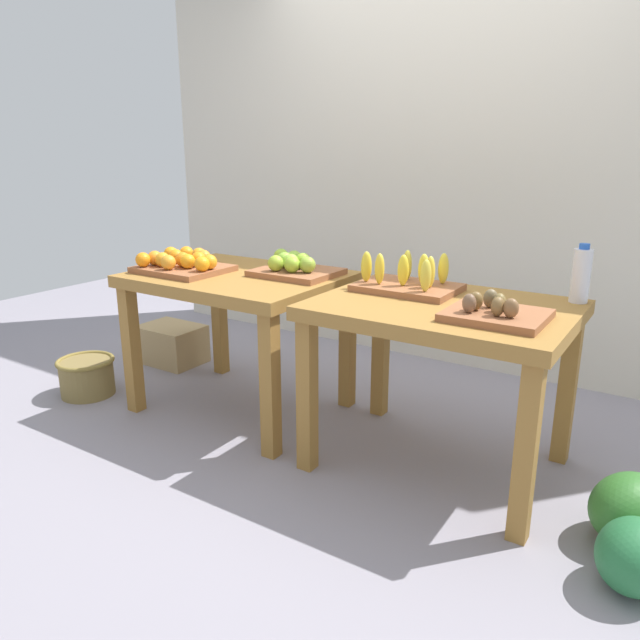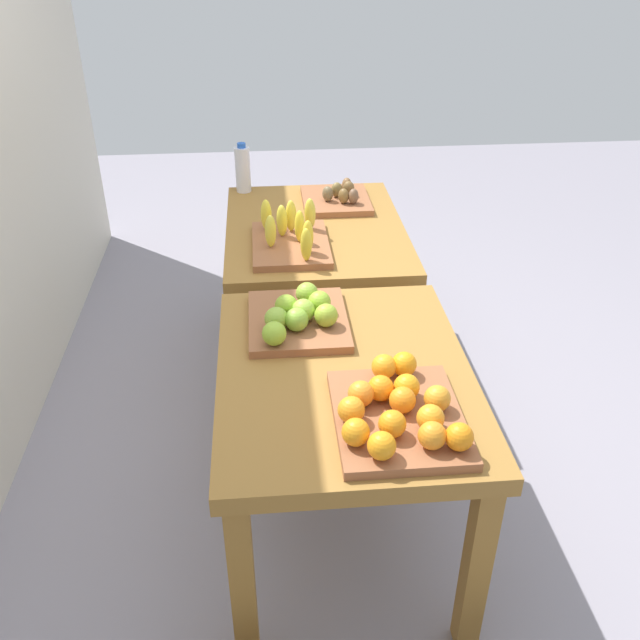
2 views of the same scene
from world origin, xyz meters
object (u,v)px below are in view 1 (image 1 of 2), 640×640
object	(u,v)px
apple_bin	(294,267)
banana_crate	(408,281)
display_table_right	(443,328)
water_bottle	(581,275)
display_table_left	(239,294)
kiwi_bin	(495,312)
cardboard_produce_box	(172,344)
orange_bin	(182,263)
wicker_basket	(87,376)

from	to	relation	value
apple_bin	banana_crate	size ratio (longest dim) A/B	0.95
display_table_right	apple_bin	world-z (taller)	apple_bin
water_bottle	display_table_left	bearing A→B (deg)	-168.52
kiwi_bin	cardboard_produce_box	xyz separation A→B (m)	(-2.23, 0.43, -0.65)
water_bottle	cardboard_produce_box	xyz separation A→B (m)	(-2.44, -0.02, -0.74)
orange_bin	kiwi_bin	bearing A→B (deg)	-0.48
banana_crate	cardboard_produce_box	distance (m)	1.89
display_table_right	kiwi_bin	bearing A→B (deg)	-27.51
banana_crate	water_bottle	world-z (taller)	water_bottle
kiwi_bin	water_bottle	world-z (taller)	water_bottle
cardboard_produce_box	apple_bin	bearing A→B (deg)	-8.73
apple_bin	cardboard_produce_box	bearing A→B (deg)	171.27
kiwi_bin	wicker_basket	world-z (taller)	kiwi_bin
display_table_left	banana_crate	size ratio (longest dim) A/B	2.36
display_table_right	wicker_basket	world-z (taller)	display_table_right
display_table_right	water_bottle	world-z (taller)	water_bottle
banana_crate	kiwi_bin	distance (m)	0.53
orange_bin	display_table_left	bearing A→B (deg)	23.07
display_table_left	kiwi_bin	bearing A→B (deg)	-5.45
orange_bin	cardboard_produce_box	bearing A→B (deg)	144.44
display_table_left	cardboard_produce_box	distance (m)	1.04
display_table_right	apple_bin	distance (m)	0.88
display_table_right	cardboard_produce_box	bearing A→B (deg)	171.37
apple_bin	banana_crate	distance (m)	0.64
display_table_right	orange_bin	world-z (taller)	orange_bin
banana_crate	wicker_basket	distance (m)	1.94
orange_bin	cardboard_produce_box	size ratio (longest dim) A/B	1.12
display_table_right	banana_crate	size ratio (longest dim) A/B	2.36
banana_crate	kiwi_bin	world-z (taller)	banana_crate
wicker_basket	display_table_left	bearing A→B (deg)	22.13
banana_crate	kiwi_bin	xyz separation A→B (m)	(0.47, -0.25, -0.02)
apple_bin	wicker_basket	size ratio (longest dim) A/B	1.30
kiwi_bin	banana_crate	bearing A→B (deg)	152.02
wicker_basket	banana_crate	bearing A→B (deg)	14.94
kiwi_bin	display_table_right	bearing A→B (deg)	152.49
banana_crate	orange_bin	bearing A→B (deg)	-168.61
banana_crate	wicker_basket	world-z (taller)	banana_crate
kiwi_bin	display_table_left	bearing A→B (deg)	174.55
display_table_left	display_table_right	distance (m)	1.12
display_table_left	display_table_right	world-z (taller)	same
banana_crate	water_bottle	xyz separation A→B (m)	(0.68, 0.20, 0.07)
kiwi_bin	apple_bin	bearing A→B (deg)	166.86
water_bottle	display_table_right	bearing A→B (deg)	-145.20
kiwi_bin	orange_bin	bearing A→B (deg)	179.52
display_table_left	water_bottle	size ratio (longest dim) A/B	4.23
display_table_right	banana_crate	world-z (taller)	banana_crate
display_table_left	orange_bin	world-z (taller)	orange_bin
display_table_right	kiwi_bin	world-z (taller)	kiwi_bin
orange_bin	kiwi_bin	world-z (taller)	orange_bin
display_table_left	cardboard_produce_box	bearing A→B (deg)	160.72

